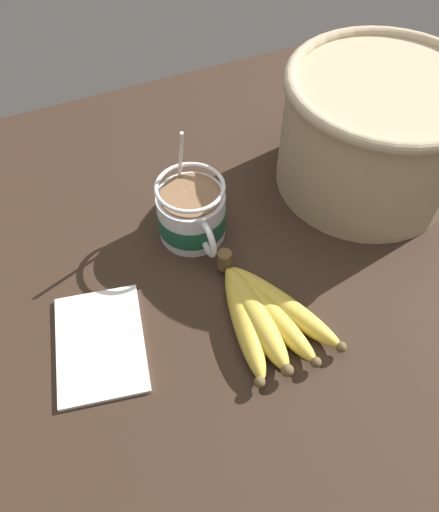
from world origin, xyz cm
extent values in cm
cube|color=#332319|center=(0.00, 0.00, 1.82)|extent=(100.07, 100.07, 3.65)
cylinder|color=silver|center=(-9.82, -0.37, 7.50)|extent=(9.87, 9.87, 7.70)
cylinder|color=#195638|center=(-9.82, -0.37, 6.94)|extent=(10.07, 10.07, 3.29)
torus|color=silver|center=(-3.98, -0.37, 8.35)|extent=(5.42, 0.90, 5.42)
cylinder|color=#846042|center=(-9.82, -0.37, 11.45)|extent=(8.67, 8.67, 0.40)
torus|color=silver|center=(-9.82, -0.37, 13.06)|extent=(9.87, 9.87, 0.60)
cylinder|color=silver|center=(-13.63, -0.37, 13.06)|extent=(4.64, 0.50, 15.95)
ellipsoid|color=silver|center=(-11.55, -0.37, 5.15)|extent=(3.00, 2.00, 0.80)
cylinder|color=brown|center=(-1.17, 1.37, 6.24)|extent=(2.00, 2.00, 3.00)
ellipsoid|color=gold|center=(8.12, -0.39, 5.23)|extent=(17.21, 6.25, 3.16)
sphere|color=brown|center=(16.43, -1.97, 5.23)|extent=(1.42, 1.42, 1.42)
ellipsoid|color=gold|center=(8.17, 1.53, 5.45)|extent=(16.75, 3.88, 3.60)
sphere|color=brown|center=(16.52, 1.67, 5.45)|extent=(1.62, 1.62, 1.62)
ellipsoid|color=gold|center=(8.36, 3.52, 5.19)|extent=(17.79, 6.87, 3.09)
sphere|color=brown|center=(16.92, 5.45, 5.19)|extent=(1.39, 1.39, 1.39)
ellipsoid|color=gold|center=(8.08, 5.57, 5.22)|extent=(17.98, 10.43, 3.14)
sphere|color=brown|center=(16.42, 9.36, 5.22)|extent=(1.41, 1.41, 1.41)
cylinder|color=tan|center=(-9.23, 29.71, 12.60)|extent=(27.89, 27.89, 17.90)
torus|color=tan|center=(-9.23, 29.71, 21.55)|extent=(29.29, 29.29, 1.95)
cube|color=white|center=(3.03, -17.90, 3.95)|extent=(17.55, 13.84, 0.60)
camera|label=1|loc=(36.85, -16.20, 61.06)|focal=35.00mm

